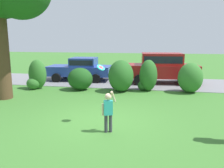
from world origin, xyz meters
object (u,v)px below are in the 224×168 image
Objects in this scene: parked_sedan at (81,68)px; child_thrower at (108,109)px; parked_suv at (161,66)px; frisbee at (101,68)px.

parked_sedan reaches higher than child_thrower.
parked_suv reaches higher than parked_sedan.
parked_sedan is 8.41m from frisbee.
child_thrower is at bearing -66.70° from parked_sedan.
frisbee reaches higher than parked_sedan.
parked_suv reaches higher than child_thrower.
parked_suv is 8.65m from child_thrower.
child_thrower is 4.46× the size of frisbee.
parked_sedan is at bearing 179.87° from parked_suv.
parked_sedan is 15.64× the size of frisbee.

